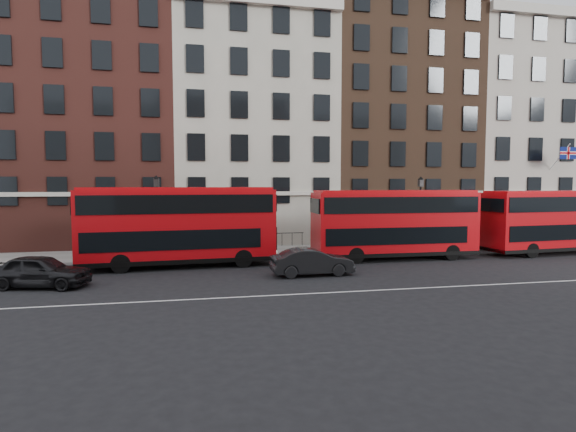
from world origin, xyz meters
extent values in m
plane|color=black|center=(0.00, 0.00, 0.00)|extent=(120.00, 120.00, 0.00)
cube|color=gray|center=(0.00, 10.50, 0.07)|extent=(80.00, 5.00, 0.15)
cube|color=gray|center=(0.00, 8.00, 0.08)|extent=(80.00, 0.30, 0.16)
cube|color=white|center=(0.00, -2.00, 0.01)|extent=(70.00, 0.12, 0.01)
cube|color=brown|center=(-12.80, 18.00, 11.00)|extent=(12.80, 10.00, 22.00)
cube|color=#A09D8D|center=(0.00, 18.00, 9.50)|extent=(12.80, 10.00, 19.00)
cube|color=brown|center=(12.80, 18.00, 10.50)|extent=(12.80, 10.00, 21.00)
cube|color=#B3AA9B|center=(25.60, 18.00, 10.00)|extent=(12.80, 10.00, 20.00)
cube|color=beige|center=(25.60, 12.75, 19.60)|extent=(12.80, 0.50, 0.80)
cube|color=red|center=(-5.85, 5.95, 2.47)|extent=(11.30, 3.31, 4.20)
cube|color=black|center=(-5.85, 5.95, 0.50)|extent=(11.30, 3.36, 0.26)
cube|color=black|center=(-6.17, 5.93, 1.75)|extent=(10.03, 3.32, 1.12)
cube|color=black|center=(-5.85, 5.95, 3.77)|extent=(10.88, 3.37, 1.06)
cube|color=red|center=(-5.85, 5.95, 4.62)|extent=(10.97, 3.08, 0.19)
cube|color=black|center=(-0.24, 6.28, 1.65)|extent=(0.22, 2.34, 1.38)
cube|color=black|center=(-0.24, 6.28, 2.78)|extent=(0.20, 2.02, 0.45)
cylinder|color=black|center=(-2.17, 4.98, 0.53)|extent=(1.08, 0.36, 1.06)
cylinder|color=black|center=(-2.31, 7.35, 0.53)|extent=(1.08, 0.36, 1.06)
cylinder|color=black|center=(-8.96, 4.57, 0.53)|extent=(1.08, 0.36, 1.06)
cylinder|color=black|center=(-9.10, 6.95, 0.53)|extent=(1.08, 0.36, 1.06)
cube|color=red|center=(7.80, 5.95, 2.36)|extent=(10.67, 2.58, 4.01)
cube|color=black|center=(7.80, 5.95, 0.48)|extent=(10.67, 2.62, 0.24)
cube|color=black|center=(7.50, 5.95, 1.68)|extent=(9.45, 2.66, 1.07)
cube|color=black|center=(7.80, 5.95, 3.61)|extent=(10.27, 2.66, 1.02)
cube|color=red|center=(7.80, 5.95, 4.42)|extent=(10.37, 2.38, 0.18)
cube|color=black|center=(13.17, 5.93, 1.57)|extent=(0.09, 2.23, 1.32)
cube|color=black|center=(13.17, 5.93, 2.66)|extent=(0.09, 1.93, 0.43)
cylinder|color=black|center=(11.25, 4.80, 0.51)|extent=(1.02, 0.29, 1.02)
cylinder|color=black|center=(11.26, 7.07, 0.51)|extent=(1.02, 0.29, 1.02)
cylinder|color=black|center=(4.75, 4.82, 0.51)|extent=(1.02, 0.29, 1.02)
cylinder|color=black|center=(4.76, 7.10, 0.51)|extent=(1.02, 0.29, 1.02)
cube|color=red|center=(19.87, 5.95, 2.33)|extent=(10.68, 3.32, 3.96)
cube|color=black|center=(19.87, 5.95, 0.47)|extent=(10.68, 3.36, 0.24)
cube|color=black|center=(19.57, 5.93, 1.65)|extent=(9.49, 3.30, 1.05)
cube|color=black|center=(19.87, 5.95, 3.55)|extent=(10.28, 3.37, 1.00)
cube|color=red|center=(19.87, 5.95, 4.36)|extent=(10.36, 3.10, 0.18)
cylinder|color=black|center=(16.97, 4.60, 0.50)|extent=(1.02, 0.36, 1.00)
cylinder|color=black|center=(16.79, 6.83, 0.50)|extent=(1.02, 0.36, 1.00)
imported|color=black|center=(-12.14, 1.75, 0.78)|extent=(4.88, 2.82, 1.56)
imported|color=black|center=(1.23, 1.98, 0.73)|extent=(4.47, 1.68, 1.46)
cylinder|color=black|center=(-7.35, 8.85, 2.45)|extent=(0.14, 0.14, 4.60)
cylinder|color=black|center=(-7.35, 8.85, 0.45)|extent=(0.32, 0.32, 0.60)
cube|color=#262626|center=(-7.35, 8.85, 5.00)|extent=(0.32, 0.32, 0.55)
cone|color=black|center=(-7.35, 8.85, 5.35)|extent=(0.44, 0.44, 0.25)
cylinder|color=black|center=(11.13, 8.88, 2.45)|extent=(0.14, 0.14, 4.60)
cylinder|color=black|center=(11.13, 8.88, 0.45)|extent=(0.32, 0.32, 0.60)
cube|color=#262626|center=(11.13, 8.88, 5.00)|extent=(0.32, 0.32, 0.55)
cone|color=black|center=(11.13, 8.88, 5.35)|extent=(0.44, 0.44, 0.25)
cylinder|color=black|center=(21.88, 8.20, 1.45)|extent=(0.12, 0.12, 2.60)
cube|color=black|center=(21.88, 8.05, 3.05)|extent=(0.25, 0.30, 0.75)
sphere|color=red|center=(21.88, 7.88, 3.27)|extent=(0.14, 0.14, 0.14)
sphere|color=#0C9919|center=(21.88, 7.88, 2.83)|extent=(0.14, 0.14, 0.14)
camera|label=1|loc=(-4.78, -21.18, 4.87)|focal=28.00mm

